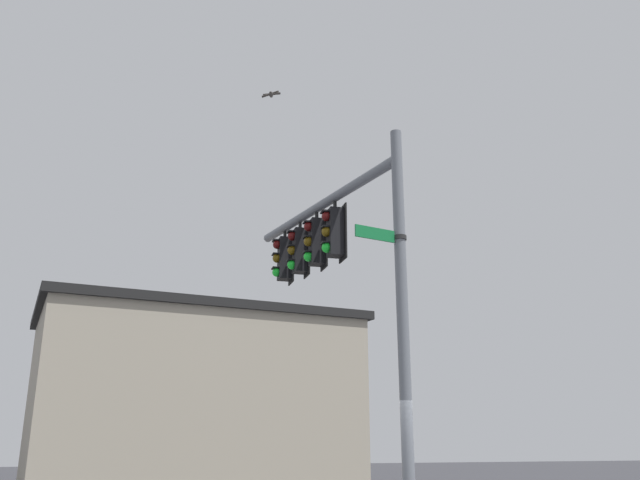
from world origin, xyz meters
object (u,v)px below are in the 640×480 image
(traffic_light_nearest_pole, at_px, (334,232))
(street_name_sign, at_px, (387,236))
(bird_flying, at_px, (271,94))
(traffic_light_arm_end, at_px, (284,259))
(traffic_light_mid_outer, at_px, (299,251))
(traffic_light_mid_inner, at_px, (316,242))

(traffic_light_nearest_pole, height_order, street_name_sign, traffic_light_nearest_pole)
(bird_flying, bearing_deg, traffic_light_arm_end, -101.68)
(traffic_light_mid_outer, bearing_deg, traffic_light_arm_end, 14.70)
(traffic_light_mid_outer, relative_size, bird_flying, 2.62)
(traffic_light_nearest_pole, xyz_separation_m, traffic_light_mid_inner, (0.79, 0.21, 0.00))
(traffic_light_mid_outer, xyz_separation_m, traffic_light_arm_end, (0.79, 0.21, 0.00))
(traffic_light_nearest_pole, bearing_deg, traffic_light_arm_end, 14.70)
(traffic_light_arm_end, xyz_separation_m, street_name_sign, (-4.64, -0.94, -0.74))
(traffic_light_nearest_pole, bearing_deg, street_name_sign, -171.98)
(traffic_light_mid_outer, bearing_deg, bird_flying, 35.03)
(traffic_light_mid_inner, height_order, traffic_light_mid_outer, same)
(traffic_light_mid_inner, bearing_deg, traffic_light_mid_outer, 14.70)
(street_name_sign, relative_size, bird_flying, 2.09)
(traffic_light_nearest_pole, height_order, traffic_light_mid_outer, same)
(traffic_light_arm_end, bearing_deg, bird_flying, 78.32)
(traffic_light_arm_end, bearing_deg, street_name_sign, -168.55)
(traffic_light_mid_inner, bearing_deg, traffic_light_arm_end, 14.70)
(traffic_light_nearest_pole, relative_size, traffic_light_mid_outer, 1.00)
(traffic_light_mid_inner, distance_m, street_name_sign, 3.20)
(traffic_light_nearest_pole, height_order, traffic_light_mid_inner, same)
(street_name_sign, bearing_deg, traffic_light_mid_outer, 10.78)
(traffic_light_mid_outer, distance_m, bird_flying, 4.64)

